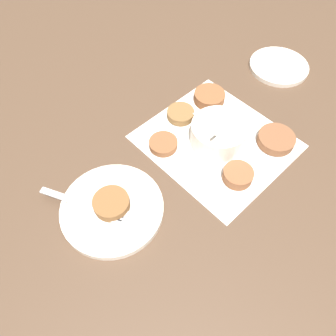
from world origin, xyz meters
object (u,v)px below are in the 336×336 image
Objects in this scene: sauce_bowl at (218,134)px; extra_saucer at (279,66)px; serving_plate at (112,208)px; fork at (93,207)px; fritter_on_plate at (111,203)px.

sauce_bowl is 0.85× the size of extra_saucer.
fork is (0.02, 0.02, 0.01)m from serving_plate.
serving_plate is 1.29× the size of extra_saucer.
fritter_on_plate reaches higher than fork.
fork reaches higher than serving_plate.
serving_plate is 0.03m from fork.
sauce_bowl reaches higher than serving_plate.
fork reaches higher than extra_saucer.
serving_plate is 2.88× the size of fritter_on_plate.
extra_saucer is (-0.04, -0.55, -0.02)m from fritter_on_plate.
fork is 1.16× the size of extra_saucer.
serving_plate is at bearing 17.69° from fritter_on_plate.
fork is at bearing 83.20° from extra_saucer.
fork is (0.02, 0.02, -0.01)m from fritter_on_plate.
fritter_on_plate is 0.03m from fork.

